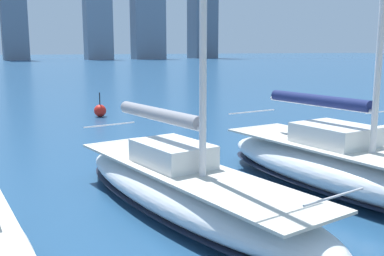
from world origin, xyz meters
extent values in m
cube|color=slate|center=(-54.35, -156.11, 14.08)|extent=(11.52, 6.84, 28.15)
cube|color=gray|center=(-35.83, -155.94, 12.98)|extent=(9.05, 6.58, 25.96)
cube|color=slate|center=(-9.07, -161.42, 19.38)|extent=(8.00, 9.22, 38.75)
cylinder|color=silver|center=(-9.69, -9.75, 1.61)|extent=(1.85, 0.23, 0.04)
ellipsoid|color=silver|center=(-5.35, -6.93, 0.59)|extent=(3.75, 9.40, 1.19)
ellipsoid|color=black|center=(-5.35, -6.93, 0.27)|extent=(3.76, 9.45, 0.10)
cube|color=beige|center=(-5.35, -6.93, 1.22)|extent=(3.14, 8.26, 0.06)
cube|color=silver|center=(-5.29, -7.48, 1.52)|extent=(1.84, 2.19, 0.55)
cylinder|color=silver|center=(-5.21, -8.16, 2.30)|extent=(0.57, 3.83, 0.12)
cylinder|color=navy|center=(-5.21, -8.16, 2.42)|extent=(0.73, 3.55, 0.32)
cylinder|color=silver|center=(-4.87, -11.02, 1.74)|extent=(2.01, 0.28, 0.04)
ellipsoid|color=silver|center=(-0.67, -7.44, 0.51)|extent=(3.77, 9.42, 1.02)
ellipsoid|color=black|center=(-0.67, -7.44, 0.23)|extent=(3.79, 9.47, 0.10)
cube|color=beige|center=(-0.67, -7.44, 1.05)|extent=(3.18, 8.27, 0.06)
cube|color=silver|center=(-0.58, -7.98, 1.35)|extent=(1.68, 2.22, 0.55)
cylinder|color=silver|center=(-0.47, -8.66, 2.13)|extent=(0.76, 3.82, 0.12)
cylinder|color=gray|center=(-0.47, -8.66, 2.25)|extent=(0.91, 3.55, 0.32)
cylinder|color=silver|center=(-1.38, -3.28, 1.57)|extent=(1.46, 0.29, 0.04)
cylinder|color=silver|center=(0.02, -11.51, 1.57)|extent=(1.68, 0.32, 0.04)
sphere|color=red|center=(-2.67, -23.51, 0.35)|extent=(0.70, 0.70, 0.70)
cylinder|color=black|center=(-2.67, -23.51, 1.05)|extent=(0.06, 0.06, 0.70)
camera|label=1|loc=(3.63, 1.90, 3.89)|focal=42.00mm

